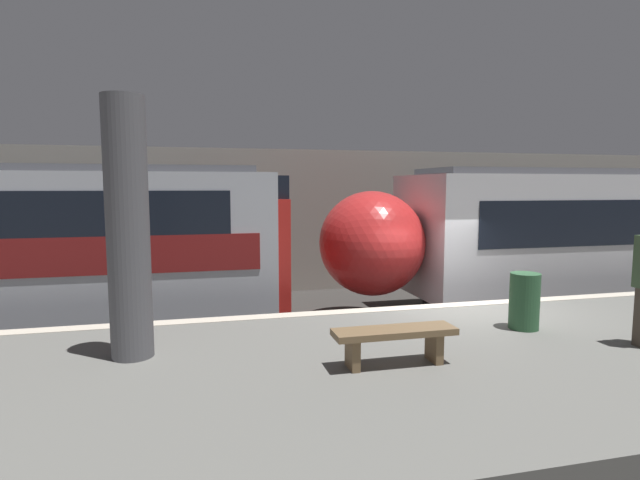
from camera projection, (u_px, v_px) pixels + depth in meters
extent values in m
plane|color=#33302D|center=(453.00, 358.00, 9.31)|extent=(120.00, 120.00, 0.00)
cube|color=slate|center=(546.00, 383.00, 6.80)|extent=(40.00, 5.09, 1.04)
cube|color=beige|center=(459.00, 305.00, 9.06)|extent=(40.00, 0.30, 0.01)
cube|color=#9E998E|center=(349.00, 220.00, 15.50)|extent=(50.00, 0.15, 4.28)
cylinder|color=#56565B|center=(128.00, 229.00, 6.14)|extent=(0.52, 0.52, 3.24)
ellipsoid|color=red|center=(372.00, 243.00, 11.57)|extent=(2.42, 2.66, 2.42)
sphere|color=#F2EFCC|center=(332.00, 263.00, 11.39)|extent=(0.20, 0.20, 0.20)
cube|color=red|center=(274.00, 250.00, 11.04)|extent=(0.25, 2.83, 2.30)
cube|color=black|center=(273.00, 198.00, 10.92)|extent=(0.25, 2.54, 0.92)
sphere|color=#EA4C42|center=(286.00, 272.00, 10.49)|extent=(0.18, 0.18, 0.18)
sphere|color=#EA4C42|center=(277.00, 263.00, 11.75)|extent=(0.18, 0.18, 0.18)
cube|color=brown|center=(353.00, 352.00, 5.88)|extent=(0.10, 0.32, 0.41)
cube|color=brown|center=(434.00, 345.00, 6.12)|extent=(0.10, 0.32, 0.41)
cube|color=brown|center=(394.00, 332.00, 5.98)|extent=(1.50, 0.40, 0.08)
cylinder|color=#2D5B38|center=(524.00, 301.00, 7.51)|extent=(0.44, 0.44, 0.85)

